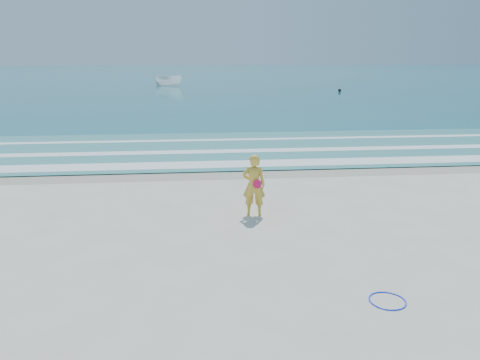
{
  "coord_description": "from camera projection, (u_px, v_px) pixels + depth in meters",
  "views": [
    {
      "loc": [
        -0.88,
        -10.24,
        4.87
      ],
      "look_at": [
        0.52,
        4.0,
        1.0
      ],
      "focal_mm": 35.0,
      "sensor_mm": 36.0,
      "label": 1
    }
  ],
  "objects": [
    {
      "name": "shallow",
      "position": [
        212.0,
        148.0,
        24.63
      ],
      "size": [
        400.0,
        10.0,
        0.01
      ],
      "primitive_type": "cube",
      "color": "#59B7AD",
      "rests_on": "ocean"
    },
    {
      "name": "foam_near",
      "position": [
        215.0,
        164.0,
        21.08
      ],
      "size": [
        400.0,
        1.4,
        0.01
      ],
      "primitive_type": "cube",
      "color": "white",
      "rests_on": "shallow"
    },
    {
      "name": "ocean",
      "position": [
        197.0,
        75.0,
        112.06
      ],
      "size": [
        400.0,
        190.0,
        0.04
      ],
      "primitive_type": "cube",
      "color": "#19727F",
      "rests_on": "ground"
    },
    {
      "name": "foam_far",
      "position": [
        210.0,
        140.0,
        27.03
      ],
      "size": [
        400.0,
        0.6,
        0.01
      ],
      "primitive_type": "cube",
      "color": "white",
      "rests_on": "shallow"
    },
    {
      "name": "hoop",
      "position": [
        387.0,
        301.0,
        9.51
      ],
      "size": [
        0.78,
        0.78,
        0.03
      ],
      "primitive_type": "torus",
      "rotation": [
        0.0,
        0.0,
        -0.04
      ],
      "color": "#0E30FF",
      "rests_on": "ground"
    },
    {
      "name": "foam_mid",
      "position": [
        212.0,
        151.0,
        23.86
      ],
      "size": [
        400.0,
        0.9,
        0.01
      ],
      "primitive_type": "cube",
      "color": "white",
      "rests_on": "shallow"
    },
    {
      "name": "boat",
      "position": [
        169.0,
        80.0,
        72.43
      ],
      "size": [
        5.36,
        3.68,
        1.94
      ],
      "primitive_type": "imported",
      "rotation": [
        0.0,
        0.0,
        1.17
      ],
      "color": "white",
      "rests_on": "ocean"
    },
    {
      "name": "ground",
      "position": [
        235.0,
        264.0,
        11.2
      ],
      "size": [
        400.0,
        400.0,
        0.0
      ],
      "primitive_type": "plane",
      "color": "silver",
      "rests_on": "ground"
    },
    {
      "name": "woman",
      "position": [
        254.0,
        185.0,
        14.37
      ],
      "size": [
        0.77,
        0.58,
        1.93
      ],
      "color": "gold",
      "rests_on": "ground"
    },
    {
      "name": "wet_sand",
      "position": [
        216.0,
        172.0,
        19.84
      ],
      "size": [
        400.0,
        2.4,
        0.0
      ],
      "primitive_type": "cube",
      "color": "#B2A893",
      "rests_on": "ground"
    },
    {
      "name": "buoy",
      "position": [
        340.0,
        90.0,
        61.19
      ],
      "size": [
        0.42,
        0.42,
        0.42
      ],
      "primitive_type": "sphere",
      "color": "black",
      "rests_on": "ocean"
    }
  ]
}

